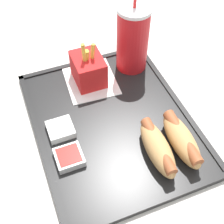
{
  "coord_description": "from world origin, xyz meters",
  "views": [
    {
      "loc": [
        0.43,
        -0.18,
        1.34
      ],
      "look_at": [
        0.03,
        -0.02,
        0.82
      ],
      "focal_mm": 50.0,
      "sensor_mm": 36.0,
      "label": 1
    }
  ],
  "objects_px": {
    "hot_dog_near": "(158,148)",
    "sauce_cup_mayo": "(61,129)",
    "hot_dog_far": "(182,139)",
    "fries_carton": "(88,69)",
    "sauce_cup_ketchup": "(69,157)",
    "soda_cup": "(133,39)"
  },
  "relations": [
    {
      "from": "hot_dog_far",
      "to": "fries_carton",
      "type": "distance_m",
      "value": 0.28
    },
    {
      "from": "hot_dog_near",
      "to": "sauce_cup_mayo",
      "type": "height_order",
      "value": "hot_dog_near"
    },
    {
      "from": "fries_carton",
      "to": "hot_dog_far",
      "type": "bearing_deg",
      "value": 23.95
    },
    {
      "from": "hot_dog_near",
      "to": "sauce_cup_mayo",
      "type": "bearing_deg",
      "value": -127.53
    },
    {
      "from": "soda_cup",
      "to": "hot_dog_near",
      "type": "height_order",
      "value": "soda_cup"
    },
    {
      "from": "sauce_cup_ketchup",
      "to": "hot_dog_far",
      "type": "bearing_deg",
      "value": 76.4
    },
    {
      "from": "soda_cup",
      "to": "hot_dog_far",
      "type": "bearing_deg",
      "value": -1.43
    },
    {
      "from": "soda_cup",
      "to": "sauce_cup_mayo",
      "type": "xyz_separation_m",
      "value": [
        0.14,
        -0.23,
        -0.08
      ]
    },
    {
      "from": "fries_carton",
      "to": "sauce_cup_ketchup",
      "type": "relative_size",
      "value": 2.14
    },
    {
      "from": "fries_carton",
      "to": "sauce_cup_mayo",
      "type": "distance_m",
      "value": 0.17
    },
    {
      "from": "hot_dog_near",
      "to": "fries_carton",
      "type": "xyz_separation_m",
      "value": [
        -0.26,
        -0.06,
        0.01
      ]
    },
    {
      "from": "hot_dog_far",
      "to": "sauce_cup_ketchup",
      "type": "bearing_deg",
      "value": -103.6
    },
    {
      "from": "sauce_cup_ketchup",
      "to": "hot_dog_near",
      "type": "bearing_deg",
      "value": 72.26
    },
    {
      "from": "soda_cup",
      "to": "fries_carton",
      "type": "relative_size",
      "value": 1.73
    },
    {
      "from": "sauce_cup_ketchup",
      "to": "soda_cup",
      "type": "bearing_deg",
      "value": 132.92
    },
    {
      "from": "soda_cup",
      "to": "hot_dog_far",
      "type": "distance_m",
      "value": 0.28
    },
    {
      "from": "sauce_cup_ketchup",
      "to": "fries_carton",
      "type": "bearing_deg",
      "value": 151.16
    },
    {
      "from": "soda_cup",
      "to": "sauce_cup_ketchup",
      "type": "relative_size",
      "value": 3.71
    },
    {
      "from": "fries_carton",
      "to": "sauce_cup_mayo",
      "type": "height_order",
      "value": "fries_carton"
    },
    {
      "from": "hot_dog_near",
      "to": "sauce_cup_mayo",
      "type": "relative_size",
      "value": 2.61
    },
    {
      "from": "sauce_cup_mayo",
      "to": "sauce_cup_ketchup",
      "type": "xyz_separation_m",
      "value": [
        0.07,
        -0.0,
        0.0
      ]
    },
    {
      "from": "hot_dog_near",
      "to": "sauce_cup_mayo",
      "type": "xyz_separation_m",
      "value": [
        -0.13,
        -0.17,
        -0.02
      ]
    }
  ]
}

